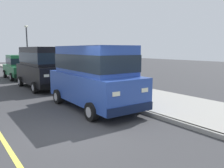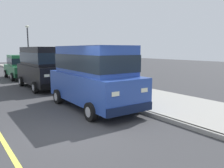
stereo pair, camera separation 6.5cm
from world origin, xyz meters
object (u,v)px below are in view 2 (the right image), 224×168
Objects in this scene: car_green_sedan at (20,66)px; street_lamp at (28,44)px; car_blue_van at (93,74)px; car_black_van at (43,66)px; dog_white at (133,88)px.

street_lamp is at bearing 60.31° from car_green_sedan.
car_black_van is (-0.05, 5.98, 0.00)m from car_blue_van.
car_black_van is 5.71m from car_green_sedan.
dog_white is 0.15× the size of street_lamp.
car_black_van is 7.59× the size of dog_white.
car_blue_van is 11.69m from car_green_sedan.
car_green_sedan is 3.46m from street_lamp.
street_lamp reaches higher than dog_white.
street_lamp is (1.42, 14.18, 1.51)m from car_blue_van.
car_green_sedan is at bearing -119.69° from street_lamp.
car_blue_van is 7.64× the size of dog_white.
car_blue_van and car_black_van have the same top height.
car_green_sedan is at bearing 90.00° from car_blue_van.
car_black_van is 1.06× the size of car_green_sedan.
street_lamp reaches higher than car_blue_van.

